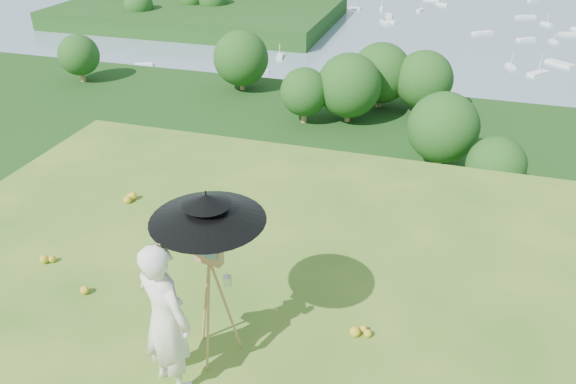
% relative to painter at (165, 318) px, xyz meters
% --- Properties ---
extents(forest_slope, '(140.00, 56.00, 22.00)m').
position_rel_painter_xyz_m(forest_slope, '(1.87, 34.29, -29.91)').
color(forest_slope, '#14350E').
rests_on(forest_slope, bay_water).
extents(shoreline_tier, '(170.00, 28.00, 8.00)m').
position_rel_painter_xyz_m(shoreline_tier, '(1.87, 74.29, -36.91)').
color(shoreline_tier, '#6F6559').
rests_on(shoreline_tier, bay_water).
extents(peninsula, '(90.00, 60.00, 12.00)m').
position_rel_painter_xyz_m(peninsula, '(-73.13, 154.29, -29.91)').
color(peninsula, '#14350E').
rests_on(peninsula, bay_water).
extents(slope_trees, '(110.00, 50.00, 6.00)m').
position_rel_painter_xyz_m(slope_trees, '(1.87, 34.29, -15.91)').
color(slope_trees, '#194615').
rests_on(slope_trees, forest_slope).
extents(harbor_town, '(110.00, 22.00, 5.00)m').
position_rel_painter_xyz_m(harbor_town, '(1.87, 74.29, -30.41)').
color(harbor_town, silver).
rests_on(harbor_town, shoreline_tier).
extents(moored_boats, '(140.00, 140.00, 0.70)m').
position_rel_painter_xyz_m(moored_boats, '(-10.63, 160.29, -34.56)').
color(moored_boats, white).
rests_on(moored_boats, bay_water).
extents(painter, '(0.78, 0.66, 1.83)m').
position_rel_painter_xyz_m(painter, '(0.00, 0.00, 0.00)').
color(painter, white).
rests_on(painter, ground).
extents(field_easel, '(0.69, 0.69, 1.61)m').
position_rel_painter_xyz_m(field_easel, '(0.28, 0.54, -0.11)').
color(field_easel, '#AC7048').
rests_on(field_easel, ground).
extents(sun_umbrella, '(1.53, 1.53, 0.82)m').
position_rel_painter_xyz_m(sun_umbrella, '(0.29, 0.57, 0.82)').
color(sun_umbrella, black).
rests_on(sun_umbrella, field_easel).
extents(painter_cap, '(0.23, 0.26, 0.10)m').
position_rel_painter_xyz_m(painter_cap, '(0.00, 0.00, 0.86)').
color(painter_cap, '#DB7879').
rests_on(painter_cap, painter).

